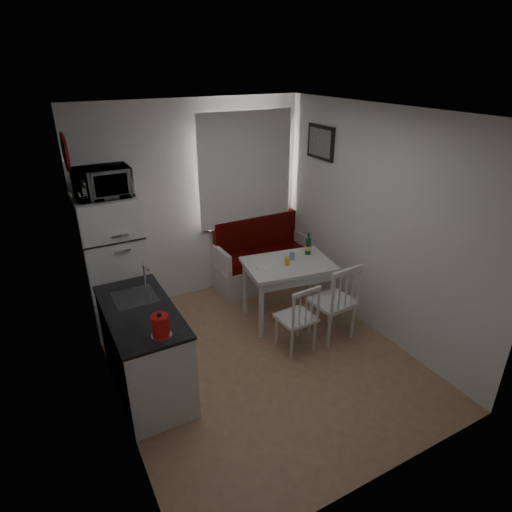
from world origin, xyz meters
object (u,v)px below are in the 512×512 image
at_px(dining_table, 288,269).
at_px(microwave, 102,182).
at_px(kitchen_counter, 145,348).
at_px(chair_left, 301,313).
at_px(fridge, 114,264).
at_px(kettle, 161,326).
at_px(chair_right, 339,295).
at_px(bench, 262,263).
at_px(wine_bottle, 308,243).

xyz_separation_m(dining_table, microwave, (-1.87, 0.80, 1.13)).
bearing_deg(kitchen_counter, chair_left, -9.10).
xyz_separation_m(dining_table, chair_left, (-0.25, -0.65, -0.18)).
height_order(fridge, kettle, fridge).
height_order(fridge, microwave, microwave).
distance_m(chair_right, kettle, 2.15).
relative_size(bench, chair_left, 3.12).
height_order(bench, dining_table, bench).
bearing_deg(kettle, wine_bottle, 25.09).
bearing_deg(chair_left, microwave, 134.93).
xyz_separation_m(dining_table, chair_right, (0.25, -0.67, -0.09)).
bearing_deg(bench, kettle, -136.89).
bearing_deg(kettle, bench, 43.11).
xyz_separation_m(bench, microwave, (-2.05, -0.16, 1.49)).
bearing_deg(dining_table, chair_left, -101.80).
bearing_deg(bench, chair_left, -104.76).
bearing_deg(chair_right, wine_bottle, 78.06).
distance_m(bench, dining_table, 1.05).
height_order(kitchen_counter, dining_table, kitchen_counter).
relative_size(fridge, kettle, 7.06).
relative_size(bench, dining_table, 1.21).
bearing_deg(dining_table, kitchen_counter, -159.22).
relative_size(kitchen_counter, microwave, 2.28).
xyz_separation_m(kitchen_counter, wine_bottle, (2.24, 0.49, 0.46)).
relative_size(bench, kettle, 5.88).
height_order(dining_table, chair_right, chair_right).
bearing_deg(dining_table, microwave, 165.91).
distance_m(kitchen_counter, wine_bottle, 2.34).
height_order(chair_right, kettle, kettle).
bearing_deg(chair_left, kettle, -173.47).
distance_m(chair_left, fridge, 2.24).
bearing_deg(microwave, dining_table, -23.18).
bearing_deg(microwave, chair_right, -34.72).
relative_size(kitchen_counter, dining_table, 1.16).
distance_m(chair_right, fridge, 2.62).
bearing_deg(dining_table, wine_bottle, 25.04).
distance_m(bench, chair_left, 1.68).
xyz_separation_m(bench, dining_table, (-0.18, -0.96, 0.36)).
bearing_deg(wine_bottle, bench, 101.33).
relative_size(chair_left, fridge, 0.27).
distance_m(kitchen_counter, bench, 2.48).
height_order(kitchen_counter, chair_right, kitchen_counter).
relative_size(microwave, wine_bottle, 2.02).
xyz_separation_m(bench, fridge, (-2.05, -0.11, 0.50)).
bearing_deg(kitchen_counter, dining_table, 11.68).
distance_m(bench, chair_right, 1.66).
bearing_deg(chair_left, bench, 72.07).
height_order(kitchen_counter, bench, kitchen_counter).
height_order(chair_left, kettle, kettle).
distance_m(microwave, kettle, 1.91).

